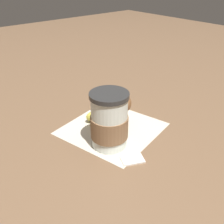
{
  "coord_description": "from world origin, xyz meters",
  "views": [
    {
      "loc": [
        -0.44,
        0.38,
        0.38
      ],
      "look_at": [
        0.0,
        0.0,
        0.05
      ],
      "focal_mm": 42.0,
      "sensor_mm": 36.0,
      "label": 1
    }
  ],
  "objects_px": {
    "coffee_cup": "(109,122)",
    "muffin": "(114,108)",
    "banana": "(114,104)",
    "sugar_packet": "(133,159)"
  },
  "relations": [
    {
      "from": "coffee_cup",
      "to": "banana",
      "type": "bearing_deg",
      "value": -44.23
    },
    {
      "from": "banana",
      "to": "muffin",
      "type": "bearing_deg",
      "value": 138.79
    },
    {
      "from": "coffee_cup",
      "to": "sugar_packet",
      "type": "bearing_deg",
      "value": -179.42
    },
    {
      "from": "banana",
      "to": "sugar_packet",
      "type": "distance_m",
      "value": 0.24
    },
    {
      "from": "muffin",
      "to": "coffee_cup",
      "type": "bearing_deg",
      "value": 132.39
    },
    {
      "from": "banana",
      "to": "sugar_packet",
      "type": "height_order",
      "value": "banana"
    },
    {
      "from": "coffee_cup",
      "to": "muffin",
      "type": "relative_size",
      "value": 1.4
    },
    {
      "from": "muffin",
      "to": "banana",
      "type": "height_order",
      "value": "muffin"
    },
    {
      "from": "coffee_cup",
      "to": "muffin",
      "type": "distance_m",
      "value": 0.08
    },
    {
      "from": "sugar_packet",
      "to": "banana",
      "type": "bearing_deg",
      "value": -30.82
    }
  ]
}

